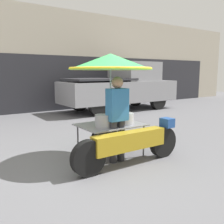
% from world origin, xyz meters
% --- Properties ---
extents(ground_plane, '(36.00, 36.00, 0.00)m').
position_xyz_m(ground_plane, '(0.00, 0.00, 0.00)').
color(ground_plane, slate).
extents(shopfront_building, '(28.00, 2.06, 4.39)m').
position_xyz_m(shopfront_building, '(0.00, 7.89, 2.18)').
color(shopfront_building, '#B2A893').
rests_on(shopfront_building, ground).
extents(vendor_motorcycle_cart, '(2.28, 1.61, 2.02)m').
position_xyz_m(vendor_motorcycle_cart, '(0.47, 0.31, 1.46)').
color(vendor_motorcycle_cart, black).
rests_on(vendor_motorcycle_cart, ground).
extents(vendor_person, '(0.38, 0.22, 1.59)m').
position_xyz_m(vendor_person, '(0.39, 0.09, 0.89)').
color(vendor_person, '#2D2D33').
rests_on(vendor_person, ground).
extents(pickup_truck, '(5.27, 1.89, 2.13)m').
position_xyz_m(pickup_truck, '(4.42, 5.34, 1.02)').
color(pickup_truck, black).
rests_on(pickup_truck, ground).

